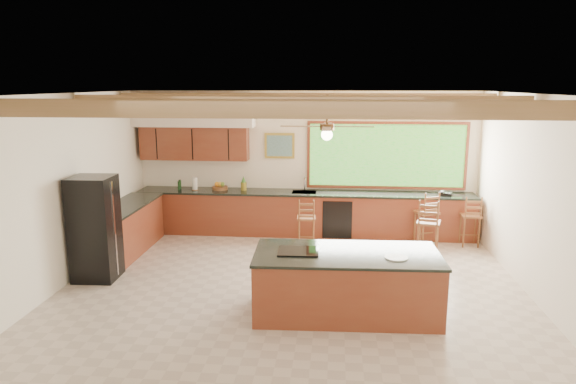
{
  "coord_description": "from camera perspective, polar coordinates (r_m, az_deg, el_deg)",
  "views": [
    {
      "loc": [
        0.65,
        -7.57,
        3.15
      ],
      "look_at": [
        -0.14,
        0.8,
        1.36
      ],
      "focal_mm": 32.0,
      "sensor_mm": 36.0,
      "label": 1
    }
  ],
  "objects": [
    {
      "name": "ground",
      "position": [
        8.23,
        0.47,
        -10.52
      ],
      "size": [
        7.2,
        7.2,
        0.0
      ],
      "primitive_type": "plane",
      "color": "beige",
      "rests_on": "ground"
    },
    {
      "name": "room_shell",
      "position": [
        8.32,
        -0.28,
        5.52
      ],
      "size": [
        7.27,
        6.54,
        3.02
      ],
      "color": "white",
      "rests_on": "ground"
    },
    {
      "name": "counter_run",
      "position": [
        10.55,
        -2.79,
        -2.77
      ],
      "size": [
        7.12,
        3.1,
        1.22
      ],
      "color": "brown",
      "rests_on": "ground"
    },
    {
      "name": "island",
      "position": [
        7.25,
        6.49,
        -10.01
      ],
      "size": [
        2.57,
        1.28,
        0.9
      ],
      "rotation": [
        0.0,
        0.0,
        0.04
      ],
      "color": "brown",
      "rests_on": "ground"
    },
    {
      "name": "refrigerator",
      "position": [
        8.89,
        -20.67,
        -3.8
      ],
      "size": [
        0.69,
        0.67,
        1.7
      ],
      "rotation": [
        0.0,
        0.0,
        0.04
      ],
      "color": "black",
      "rests_on": "ground"
    },
    {
      "name": "bar_stool_a",
      "position": [
        9.9,
        2.03,
        -3.03
      ],
      "size": [
        0.37,
        0.37,
        0.99
      ],
      "rotation": [
        0.0,
        0.0,
        0.05
      ],
      "color": "brown",
      "rests_on": "ground"
    },
    {
      "name": "bar_stool_b",
      "position": [
        9.61,
        15.42,
        -3.45
      ],
      "size": [
        0.49,
        0.49,
        1.12
      ],
      "rotation": [
        0.0,
        0.0,
        -0.25
      ],
      "color": "brown",
      "rests_on": "ground"
    },
    {
      "name": "bar_stool_c",
      "position": [
        10.43,
        15.19,
        -2.33
      ],
      "size": [
        0.51,
        0.51,
        1.09
      ],
      "rotation": [
        0.0,
        0.0,
        0.39
      ],
      "color": "brown",
      "rests_on": "ground"
    },
    {
      "name": "bar_stool_d",
      "position": [
        10.63,
        19.68,
        -2.6
      ],
      "size": [
        0.37,
        0.37,
        1.02
      ],
      "rotation": [
        0.0,
        0.0,
        0.03
      ],
      "color": "brown",
      "rests_on": "ground"
    }
  ]
}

